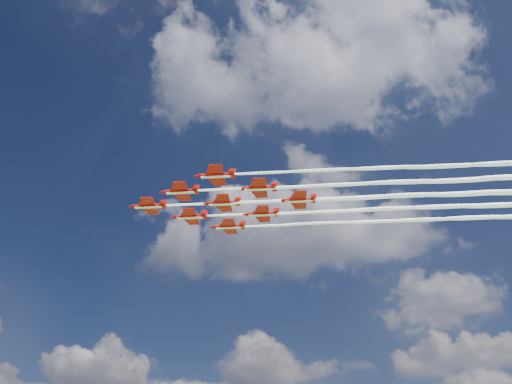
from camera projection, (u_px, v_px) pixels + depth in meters
The scene contains 8 objects.
jet_lead at pixel (371, 197), 132.16m from camera, with size 125.68×24.42×2.68m.
jet_row2_port at pixel (414, 182), 126.01m from camera, with size 125.68×24.42×2.68m.
jet_row2_starb at pixel (405, 208), 137.03m from camera, with size 125.68×24.42×2.68m.
jet_row3_port at pixel (463, 165), 119.85m from camera, with size 125.68×24.42×2.68m.
jet_row3_centre at pixel (449, 194), 130.88m from camera, with size 125.68×24.42×2.68m.
jet_row3_starb at pixel (438, 219), 141.90m from camera, with size 125.68×24.42×2.68m.
jet_row4_port at pixel (497, 178), 124.72m from camera, with size 125.68×24.42×2.68m.
jet_row4_starb at pixel (481, 205), 135.74m from camera, with size 125.68×24.42×2.68m.
Camera 1 is at (36.88, -113.72, 17.88)m, focal length 35.00 mm.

